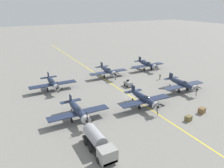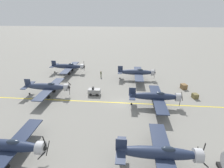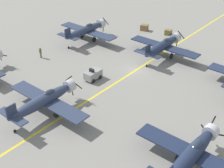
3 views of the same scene
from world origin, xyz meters
The scene contains 10 objects.
ground_plane centered at (0.00, 0.00, 0.00)m, with size 400.00×400.00×0.00m, color gray.
taxiway_stripe centered at (0.00, 0.00, 0.00)m, with size 0.30×160.00×0.01m, color yellow.
airplane_near_center centered at (-1.96, -16.38, 2.01)m, with size 12.00×9.98×3.65m.
airplane_near_right centered at (15.71, -13.48, 2.01)m, with size 12.00×9.98×3.77m.
airplane_mid_left centered at (-13.60, 2.98, 2.01)m, with size 12.00×9.98×3.65m.
airplane_mid_center centered at (0.62, 5.97, 2.01)m, with size 12.00×9.98×3.65m.
tow_tractor centered at (-3.17, -6.67, 0.79)m, with size 1.57×2.60×1.79m.
ground_crew_walking centered at (-14.48, -6.92, 0.98)m, with size 0.39×0.39×1.80m.
supply_crate_by_tanker centered at (-3.49, 14.75, 0.51)m, with size 1.22×1.02×1.02m, color brown.
supply_crate_mid_lane centered at (-8.32, 13.78, 0.57)m, with size 1.37×1.14×1.14m, color brown.
Camera 3 is at (23.61, -34.86, 22.73)m, focal length 50.00 mm.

